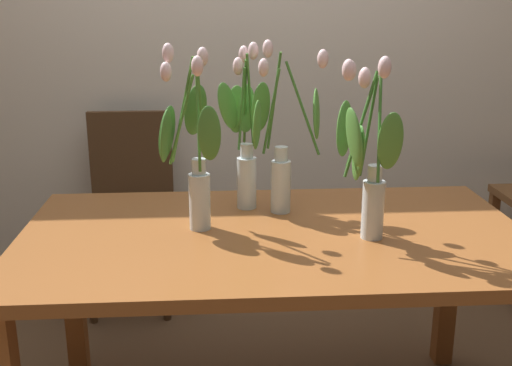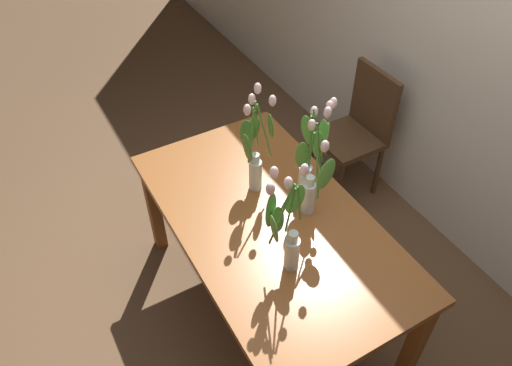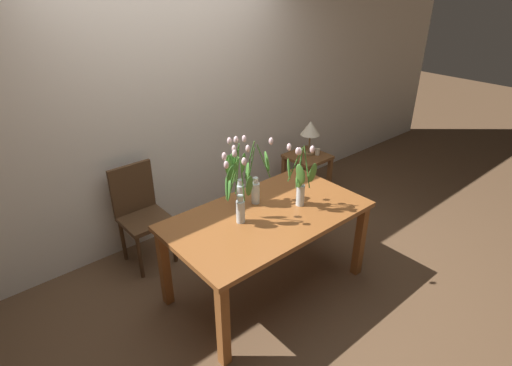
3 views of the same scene
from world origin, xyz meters
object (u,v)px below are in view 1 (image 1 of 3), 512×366
Objects in this scene: tulip_vase_3 at (280,150)px; tulip_vase_1 at (192,157)px; dining_table at (274,258)px; tulip_vase_2 at (243,145)px; dining_chair at (131,198)px; tulip_vase_0 at (367,167)px.

tulip_vase_1 is at bearing -153.40° from tulip_vase_3.
dining_table is 2.82× the size of tulip_vase_2.
tulip_vase_1 reaches higher than tulip_vase_2.
tulip_vase_1 is at bearing -71.24° from dining_chair.
tulip_vase_3 is at bearing 26.60° from tulip_vase_1.
tulip_vase_2 is 0.61× the size of dining_chair.
dining_chair is at bearing 123.26° from tulip_vase_2.
tulip_vase_2 reaches higher than tulip_vase_0.
tulip_vase_3 is (0.12, -0.08, -0.00)m from tulip_vase_2.
tulip_vase_0 reaches higher than dining_chair.
tulip_vase_3 is at bearing 79.53° from dining_table.
dining_table is 0.42m from tulip_vase_0.
dining_table is 2.77× the size of tulip_vase_3.
tulip_vase_1 is 1.15m from dining_chair.
dining_chair is (-0.34, 1.00, -0.45)m from tulip_vase_1.
tulip_vase_0 is 0.97× the size of tulip_vase_3.
tulip_vase_2 reaches higher than dining_table.
dining_table is at bearing -12.31° from tulip_vase_1.
dining_chair is (-0.63, 0.86, -0.43)m from tulip_vase_3.
dining_chair is at bearing 108.76° from tulip_vase_1.
tulip_vase_0 is (0.27, -0.09, 0.32)m from dining_table.
dining_table is at bearing 162.15° from tulip_vase_0.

